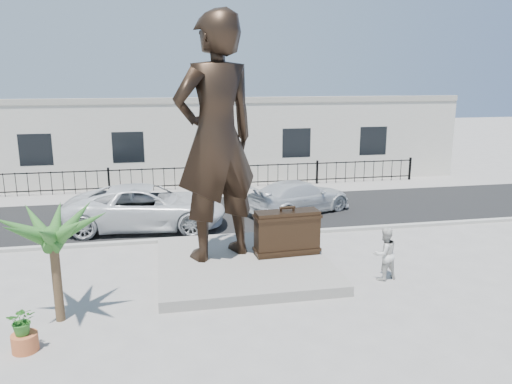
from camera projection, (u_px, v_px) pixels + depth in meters
ground at (269, 287)px, 14.17m from camera, size 100.00×100.00×0.00m
street at (230, 212)px, 21.81m from camera, size 40.00×7.00×0.01m
curb at (243, 236)px, 18.46m from camera, size 40.00×0.25×0.12m
far_sidewalk at (219, 191)px, 25.63m from camera, size 40.00×2.50×0.02m
plinth at (243, 264)px, 15.48m from camera, size 5.20×5.20×0.30m
fence at (217, 177)px, 26.26m from camera, size 22.00×0.10×1.20m
building at (208, 137)px, 29.90m from camera, size 28.00×7.00×4.40m
statue at (216, 139)px, 14.91m from camera, size 3.18×2.69×7.40m
suitcase at (287, 233)px, 15.74m from camera, size 2.04×0.76×1.42m
tourist at (385, 254)px, 14.52m from camera, size 0.88×0.75×1.58m
car_white at (147, 207)px, 19.38m from camera, size 6.33×3.37×1.69m
car_silver at (299, 197)px, 21.59m from camera, size 5.22×3.74×1.40m
worker at (212, 175)px, 25.61m from camera, size 1.22×1.00×1.64m
palm_tree at (61, 320)px, 12.24m from camera, size 1.80×1.80×3.20m
planter at (25, 342)px, 10.84m from camera, size 0.56×0.56×0.40m
shrub at (22, 320)px, 10.72m from camera, size 0.62×0.55×0.65m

